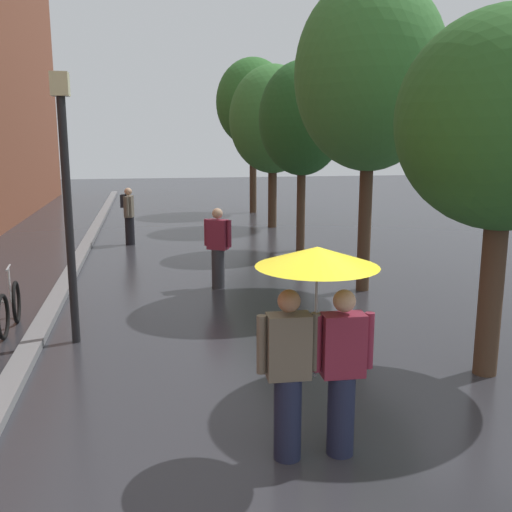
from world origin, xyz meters
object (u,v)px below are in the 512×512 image
street_tree_1 (370,75)px  couple_under_umbrella (316,319)px  street_tree_2 (302,119)px  street_tree_3 (273,120)px  street_tree_4 (253,103)px  street_lamp_post (67,188)px  pedestrian_walking_midground (218,248)px  street_tree_0 (505,122)px  pedestrian_walking_far (129,214)px

street_tree_1 → couple_under_umbrella: street_tree_1 is taller
street_tree_2 → street_tree_3: 4.23m
street_tree_4 → street_lamp_post: (-5.38, -14.65, -2.05)m
street_tree_2 → couple_under_umbrella: 10.57m
street_tree_1 → pedestrian_walking_midground: bearing=165.8°
street_tree_1 → couple_under_umbrella: 6.94m
street_tree_0 → couple_under_umbrella: bearing=-151.4°
street_tree_0 → street_tree_2: street_tree_2 is taller
street_tree_3 → pedestrian_walking_far: (-4.70, -2.49, -2.71)m
couple_under_umbrella → pedestrian_walking_midground: couple_under_umbrella is taller
street_tree_3 → pedestrian_walking_far: size_ratio=3.30×
street_tree_3 → couple_under_umbrella: bearing=-100.7°
street_tree_0 → pedestrian_walking_midground: bearing=119.7°
street_tree_4 → street_lamp_post: bearing=-110.2°
street_lamp_post → pedestrian_walking_midground: size_ratio=2.38×
couple_under_umbrella → pedestrian_walking_far: (-2.00, 11.78, -0.50)m
street_tree_3 → street_tree_4: (0.09, 4.07, 0.77)m
street_tree_2 → couple_under_umbrella: street_tree_2 is taller
street_lamp_post → street_tree_3: bearing=63.4°
street_lamp_post → street_tree_4: bearing=69.8°
street_tree_4 → pedestrian_walking_far: size_ratio=3.76×
street_tree_3 → street_lamp_post: 11.90m
pedestrian_walking_far → street_tree_1: bearing=-52.0°
street_tree_4 → couple_under_umbrella: (-2.79, -18.34, -2.97)m
street_tree_1 → pedestrian_walking_midground: (-2.81, 0.71, -3.30)m
street_tree_0 → street_lamp_post: 5.82m
street_tree_3 → street_tree_4: street_tree_4 is taller
street_tree_1 → street_lamp_post: 5.97m
street_lamp_post → pedestrian_walking_far: (0.59, 8.09, -1.42)m
street_tree_4 → street_tree_2: bearing=-91.6°
pedestrian_walking_midground → pedestrian_walking_far: pedestrian_walking_midground is taller
street_lamp_post → pedestrian_walking_far: size_ratio=2.39×
street_tree_2 → street_tree_4: street_tree_4 is taller
street_tree_3 → couple_under_umbrella: (-2.70, -14.27, -2.21)m
street_tree_3 → pedestrian_walking_midground: (-2.82, -7.79, -2.74)m
street_tree_4 → pedestrian_walking_midground: bearing=-103.8°
street_lamp_post → couple_under_umbrella: bearing=-54.9°
street_tree_2 → couple_under_umbrella: size_ratio=2.43×
street_tree_2 → pedestrian_walking_far: (-4.56, 1.74, -2.59)m
street_tree_1 → street_tree_2: street_tree_1 is taller
street_tree_1 → pedestrian_walking_far: 8.30m
street_tree_0 → pedestrian_walking_far: street_tree_0 is taller
street_tree_4 → couple_under_umbrella: bearing=-98.6°
street_tree_1 → street_lamp_post: bearing=-158.6°
street_tree_0 → pedestrian_walking_far: 11.56m
street_tree_4 → pedestrian_walking_far: (-4.79, -6.56, -3.47)m
couple_under_umbrella → street_tree_2: bearing=75.7°
street_tree_1 → pedestrian_walking_far: size_ratio=3.66×
street_tree_4 → street_lamp_post: size_ratio=1.57×
street_tree_2 → pedestrian_walking_far: bearing=159.1°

